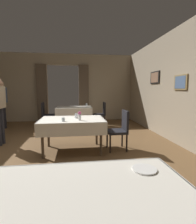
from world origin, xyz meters
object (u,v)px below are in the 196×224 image
dining_table_far (74,110)px  plate_near_b (144,169)px  glass_far_b (87,105)px  chair_far_left (46,113)px  dining_table_mid (72,123)px  glass_mid_b (76,116)px  chair_mid_right (120,128)px  chair_far_right (101,113)px  person_waiter_by_doorway (2,101)px  flower_vase_mid (80,115)px  dining_table_near (79,210)px  glass_mid_c (63,120)px  plate_far_a (61,107)px

dining_table_far → plate_near_b: plate_near_b is taller
glass_far_b → chair_far_left: bearing=-172.8°
dining_table_mid → glass_mid_b: glass_mid_b is taller
plate_near_b → glass_far_b: 5.58m
chair_mid_right → glass_mid_b: 1.06m
chair_far_right → glass_mid_b: size_ratio=8.72×
dining_table_far → person_waiter_by_doorway: (-2.55, -0.15, 0.37)m
plate_near_b → flower_vase_mid: size_ratio=1.03×
dining_table_near → dining_table_mid: bearing=91.9°
plate_near_b → chair_far_left: bearing=107.4°
dining_table_far → glass_mid_b: bearing=-88.3°
chair_mid_right → chair_far_left: bearing=127.1°
glass_mid_c → plate_far_a: size_ratio=0.41×
dining_table_far → chair_far_left: bearing=177.4°
dining_table_mid → chair_far_right: bearing=68.1°
chair_far_right → flower_vase_mid: flower_vase_mid is taller
dining_table_mid → chair_far_right: chair_far_right is taller
dining_table_near → chair_far_left: size_ratio=1.69×
dining_table_far → chair_far_left: size_ratio=1.45×
plate_far_a → dining_table_far: bearing=-1.6°
chair_mid_right → plate_near_b: chair_mid_right is taller
dining_table_near → plate_near_b: plate_near_b is taller
dining_table_far → glass_mid_c: size_ratio=16.64×
glass_mid_c → flower_vase_mid: bearing=16.3°
dining_table_mid → glass_far_b: 3.03m
dining_table_mid → dining_table_far: same height
plate_far_a → chair_far_left: bearing=176.6°
glass_mid_c → person_waiter_by_doorway: size_ratio=0.05×
plate_near_b → chair_mid_right: bearing=79.5°
chair_far_right → plate_near_b: 5.29m
chair_mid_right → glass_mid_c: 1.34m
dining_table_near → glass_far_b: (0.42, 5.88, 0.13)m
glass_mid_c → person_waiter_by_doorway: 3.73m
dining_table_far → person_waiter_by_doorway: size_ratio=0.78×
chair_far_left → glass_mid_b: size_ratio=8.72×
flower_vase_mid → dining_table_mid: bearing=128.0°
chair_mid_right → glass_mid_b: chair_mid_right is taller
glass_mid_b → glass_mid_c: size_ratio=1.32×
chair_far_left → flower_vase_mid: bearing=-68.0°
plate_near_b → glass_mid_b: size_ratio=1.89×
dining_table_mid → plate_near_b: 2.68m
dining_table_far → plate_near_b: 5.37m
plate_far_a → person_waiter_by_doorway: person_waiter_by_doorway is taller
person_waiter_by_doorway → flower_vase_mid: bearing=-45.9°
flower_vase_mid → plate_near_b: bearing=-78.8°
glass_mid_b → person_waiter_by_doorway: size_ratio=0.06×
chair_far_right → glass_mid_c: (-1.25, -2.97, 0.28)m
person_waiter_by_doorway → chair_far_right: bearing=1.4°
flower_vase_mid → glass_mid_b: (-0.07, 0.29, -0.05)m
dining_table_far → glass_mid_b: (0.08, -2.65, 0.15)m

